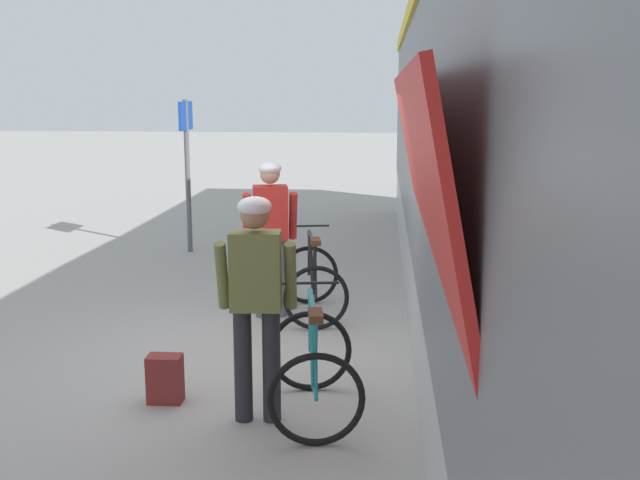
% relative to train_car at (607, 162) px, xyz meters
% --- Properties ---
extents(ground_plane, '(80.00, 80.00, 0.00)m').
position_rel_train_car_xyz_m(ground_plane, '(-2.79, 0.59, -1.97)').
color(ground_plane, '#A09E99').
extents(train_car, '(3.21, 19.55, 3.88)m').
position_rel_train_car_xyz_m(train_car, '(0.00, 0.00, 0.00)').
color(train_car, slate).
rests_on(train_car, ground).
extents(cyclist_near_in_red, '(0.65, 0.39, 1.76)m').
position_rel_train_car_xyz_m(cyclist_near_in_red, '(-3.03, 1.94, -0.91)').
color(cyclist_near_in_red, '#4C515B').
rests_on(cyclist_near_in_red, ground).
extents(cyclist_far_in_olive, '(0.63, 0.33, 1.76)m').
position_rel_train_car_xyz_m(cyclist_far_in_olive, '(-2.73, -0.77, -0.91)').
color(cyclist_far_in_olive, '#232328').
rests_on(cyclist_far_in_olive, ground).
extents(bicycle_near_black, '(0.89, 1.18, 0.99)m').
position_rel_train_car_xyz_m(bicycle_near_black, '(-2.57, 1.98, -1.56)').
color(bicycle_near_black, black).
rests_on(bicycle_near_black, ground).
extents(bicycle_far_teal, '(0.85, 1.16, 0.99)m').
position_rel_train_car_xyz_m(bicycle_far_teal, '(-2.31, -0.67, -1.56)').
color(bicycle_far_teal, black).
rests_on(bicycle_far_teal, ground).
extents(backpack_on_platform, '(0.28, 0.18, 0.40)m').
position_rel_train_car_xyz_m(backpack_on_platform, '(-3.55, -0.49, -1.77)').
color(backpack_on_platform, maroon).
rests_on(backpack_on_platform, ground).
extents(platform_sign_post, '(0.08, 0.70, 2.40)m').
position_rel_train_car_xyz_m(platform_sign_post, '(-4.85, 5.30, -0.34)').
color(platform_sign_post, '#595B60').
rests_on(platform_sign_post, ground).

